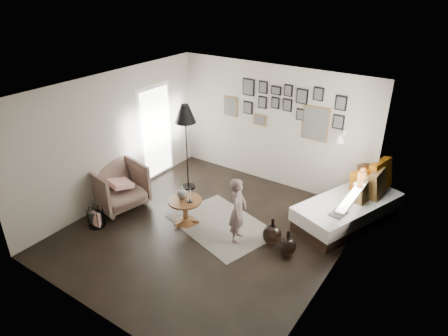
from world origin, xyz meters
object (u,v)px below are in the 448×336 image
Objects in this scene: armchair at (118,186)px; demijohn_small at (287,246)px; child at (238,210)px; magazine_basket at (96,218)px; pedestal_table at (186,212)px; demijohn_large at (272,235)px; vase at (182,192)px; daybed at (350,205)px; floor_lamp at (185,117)px.

armchair is 2.16× the size of demijohn_small.
magazine_basket is at bearing 97.66° from child.
pedestal_table is 1.72× the size of magazine_basket.
pedestal_table is 1.26× the size of demijohn_large.
magazine_basket is at bearing -153.25° from armchair.
vase is 0.90× the size of demijohn_large.
demijohn_small is at bearing 5.76° from pedestal_table.
pedestal_table is at bearing 38.26° from magazine_basket.
child is (2.38, 1.12, 0.42)m from magazine_basket.
pedestal_table is 1.15m from child.
daybed is (2.58, 1.76, -0.29)m from vase.
demijohn_large is 1.10× the size of demijohn_small.
child reaches higher than demijohn_large.
floor_lamp is 2.94m from demijohn_large.
pedestal_table is 1.53m from armchair.
pedestal_table is 3.07m from daybed.
daybed reaches higher than demijohn_small.
armchair is at bearing -132.24° from daybed.
floor_lamp is (0.68, 1.35, 1.17)m from armchair.
armchair reaches higher than demijohn_small.
pedestal_table is 0.41m from vase.
vase is 1.80m from demijohn_large.
demijohn_large is (2.94, 1.34, 0.01)m from magazine_basket.
armchair reaches higher than magazine_basket.
vase is at bearing 76.46° from child.
daybed is at bearing 36.47° from magazine_basket.
child is at bearing -158.86° from demijohn_large.
floor_lamp reaches higher than magazine_basket.
demijohn_large is at bearing 24.54° from magazine_basket.
armchair is 0.52× the size of floor_lamp.
armchair is at bearing -169.91° from pedestal_table.
vase reaches higher than armchair.
vase reaches higher than pedestal_table.
vase is at bearing -175.00° from demijohn_small.
child is at bearing -109.54° from daybed.
daybed is at bearing 59.75° from demijohn_large.
demijohn_large is 0.42× the size of child.
floor_lamp is at bearing 162.50° from demijohn_small.
child is (1.90, -0.98, -1.02)m from floor_lamp.
demijohn_large is at bearing -67.55° from armchair.
pedestal_table is 2.01m from demijohn_small.
daybed is 2.21m from child.
child reaches higher than daybed.
daybed is 1.23× the size of floor_lamp.
magazine_basket is at bearing -122.94° from daybed.
magazine_basket is 3.51m from demijohn_small.
daybed is 1.67m from demijohn_small.
vase is 2.13m from demijohn_small.
child is (1.16, 0.08, -0.03)m from vase.
vase reaches higher than magazine_basket.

